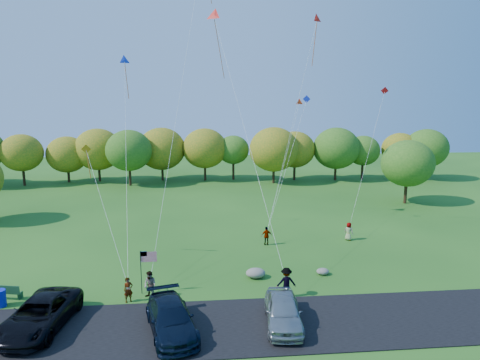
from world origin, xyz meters
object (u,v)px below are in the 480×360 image
object	(u,v)px
flyer_d	(267,236)
trash_barrel	(0,298)
minivan_navy	(171,319)
park_bench	(7,292)
flyer_a	(128,290)
flyer_b	(150,285)
minivan_silver	(283,311)
flyer_c	(286,282)
flyer_e	(349,231)
minivan_dark	(40,314)

from	to	relation	value
flyer_d	trash_barrel	xyz separation A→B (m)	(-17.18, -9.32, -0.28)
minivan_navy	park_bench	bearing A→B (deg)	141.07
trash_barrel	flyer_a	bearing A→B (deg)	-0.88
minivan_navy	flyer_b	size ratio (longest dim) A/B	3.12
park_bench	trash_barrel	bearing A→B (deg)	-80.85
flyer_b	minivan_silver	bearing A→B (deg)	8.14
park_bench	flyer_a	bearing A→B (deg)	4.93
flyer_a	flyer_c	xyz separation A→B (m)	(9.50, -0.20, 0.17)
minivan_navy	flyer_b	xyz separation A→B (m)	(-1.52, 4.21, 0.02)
minivan_silver	flyer_c	bearing A→B (deg)	81.34
minivan_silver	trash_barrel	bearing A→B (deg)	172.51
minivan_silver	flyer_b	size ratio (longest dim) A/B	2.75
flyer_c	flyer_e	xyz separation A→B (m)	(7.54, 10.21, -0.15)
minivan_silver	flyer_e	size ratio (longest dim) A/B	2.98
flyer_a	park_bench	bearing A→B (deg)	145.56
minivan_dark	flyer_d	xyz separation A→B (m)	(13.89, 12.21, -0.07)
flyer_b	park_bench	xyz separation A→B (m)	(-8.57, 0.53, -0.33)
flyer_a	flyer_d	xyz separation A→B (m)	(9.80, 9.43, 0.03)
flyer_c	park_bench	world-z (taller)	flyer_c
minivan_silver	flyer_d	world-z (taller)	minivan_silver
trash_barrel	park_bench	bearing A→B (deg)	87.07
minivan_dark	trash_barrel	xyz separation A→B (m)	(-3.29, 2.89, -0.36)
trash_barrel	flyer_d	bearing A→B (deg)	28.48
flyer_d	park_bench	distance (m)	19.14
flyer_a	minivan_dark	bearing A→B (deg)	-173.10
minivan_silver	flyer_a	distance (m)	9.36
flyer_b	park_bench	world-z (taller)	flyer_b
flyer_d	flyer_e	size ratio (longest dim) A/B	1.00
minivan_silver	minivan_navy	bearing A→B (deg)	-172.25
flyer_e	minivan_navy	bearing A→B (deg)	86.00
minivan_dark	flyer_e	distance (m)	24.69
flyer_a	flyer_d	size ratio (longest dim) A/B	0.97
minivan_silver	flyer_a	world-z (taller)	minivan_silver
flyer_e	trash_barrel	xyz separation A→B (m)	(-24.41, -9.90, -0.28)
minivan_navy	minivan_silver	size ratio (longest dim) A/B	1.13
flyer_b	flyer_e	size ratio (longest dim) A/B	1.08
flyer_d	trash_barrel	world-z (taller)	flyer_d
minivan_navy	flyer_a	bearing A→B (deg)	112.07
flyer_b	flyer_d	distance (m)	12.45
park_bench	flyer_c	bearing A→B (deg)	8.28
minivan_dark	flyer_d	distance (m)	18.49
minivan_navy	flyer_e	world-z (taller)	minivan_navy
minivan_dark	flyer_a	world-z (taller)	minivan_dark
flyer_e	trash_barrel	size ratio (longest dim) A/B	1.55
flyer_b	flyer_d	world-z (taller)	flyer_b
minivan_dark	flyer_e	bearing A→B (deg)	38.67
flyer_e	park_bench	bearing A→B (deg)	62.37
flyer_b	flyer_e	distance (m)	18.50
flyer_a	flyer_c	size ratio (longest dim) A/B	0.82
minivan_silver	flyer_c	distance (m)	3.50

